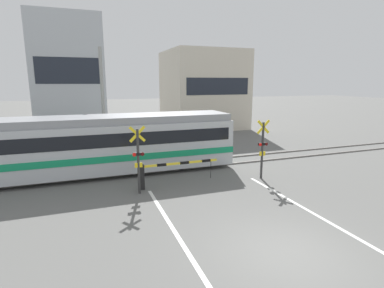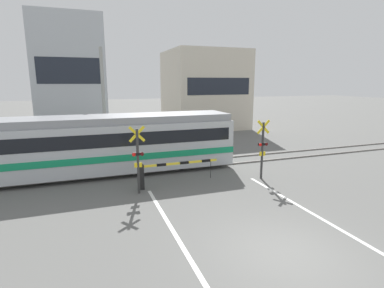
# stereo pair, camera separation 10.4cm
# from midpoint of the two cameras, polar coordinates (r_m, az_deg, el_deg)

# --- Properties ---
(ground_plane) EXTENTS (160.00, 160.00, 0.00)m
(ground_plane) POSITION_cam_midpoint_polar(r_m,az_deg,el_deg) (9.15, 17.55, -19.33)
(ground_plane) COLOR #60605E
(rail_track_near) EXTENTS (50.00, 0.10, 0.08)m
(rail_track_near) POSITION_cam_midpoint_polar(r_m,az_deg,el_deg) (16.32, -1.06, -4.66)
(rail_track_near) COLOR gray
(rail_track_near) RESTS_ON ground_plane
(rail_track_far) EXTENTS (50.00, 0.10, 0.08)m
(rail_track_far) POSITION_cam_midpoint_polar(r_m,az_deg,el_deg) (17.64, -2.54, -3.42)
(rail_track_far) COLOR gray
(rail_track_far) RESTS_ON ground_plane
(road_stripe_left) EXTENTS (0.14, 10.07, 0.01)m
(road_stripe_left) POSITION_cam_midpoint_polar(r_m,az_deg,el_deg) (8.88, -0.95, -19.75)
(road_stripe_left) COLOR white
(road_stripe_left) RESTS_ON ground_plane
(road_stripe_right) EXTENTS (0.14, 10.07, 0.01)m
(road_stripe_right) POSITION_cam_midpoint_polar(r_m,az_deg,el_deg) (11.36, 24.93, -13.52)
(road_stripe_right) COLOR white
(road_stripe_right) RESTS_ON ground_plane
(commuter_train) EXTENTS (14.45, 2.81, 2.97)m
(commuter_train) POSITION_cam_midpoint_polar(r_m,az_deg,el_deg) (15.87, -18.26, 0.06)
(commuter_train) COLOR #B7BCC1
(commuter_train) RESTS_ON ground_plane
(crossing_barrier_near) EXTENTS (3.66, 0.20, 1.12)m
(crossing_barrier_near) POSITION_cam_midpoint_polar(r_m,az_deg,el_deg) (13.45, -5.56, -4.97)
(crossing_barrier_near) COLOR black
(crossing_barrier_near) RESTS_ON ground_plane
(crossing_barrier_far) EXTENTS (3.66, 0.20, 1.12)m
(crossing_barrier_far) POSITION_cam_midpoint_polar(r_m,az_deg,el_deg) (20.03, 0.81, 0.63)
(crossing_barrier_far) COLOR black
(crossing_barrier_far) RESTS_ON ground_plane
(crossing_signal_left) EXTENTS (0.68, 0.15, 2.89)m
(crossing_signal_left) POSITION_cam_midpoint_polar(r_m,az_deg,el_deg) (12.62, -10.05, -2.44)
(crossing_signal_left) COLOR #333333
(crossing_signal_left) RESTS_ON ground_plane
(crossing_signal_right) EXTENTS (0.68, 0.15, 2.89)m
(crossing_signal_right) POSITION_cam_midpoint_polar(r_m,az_deg,el_deg) (14.78, 13.47, -0.52)
(crossing_signal_right) COLOR #333333
(crossing_signal_right) RESTS_ON ground_plane
(pedestrian) EXTENTS (0.38, 0.23, 1.76)m
(pedestrian) POSITION_cam_midpoint_polar(r_m,az_deg,el_deg) (21.43, -6.22, 1.91)
(pedestrian) COLOR #33384C
(pedestrian) RESTS_ON ground_plane
(building_left_of_street) EXTENTS (5.57, 7.65, 10.02)m
(building_left_of_street) POSITION_cam_midpoint_polar(r_m,az_deg,el_deg) (29.41, -21.88, 11.60)
(building_left_of_street) COLOR #B2B7BC
(building_left_of_street) RESTS_ON ground_plane
(building_right_of_street) EXTENTS (7.37, 7.65, 7.75)m
(building_right_of_street) POSITION_cam_midpoint_polar(r_m,az_deg,el_deg) (31.67, 2.37, 10.31)
(building_right_of_street) COLOR beige
(building_right_of_street) RESTS_ON ground_plane
(utility_pole_streetside) EXTENTS (0.22, 0.22, 6.87)m
(utility_pole_streetside) POSITION_cam_midpoint_polar(r_m,az_deg,el_deg) (21.00, -16.35, 7.96)
(utility_pole_streetside) COLOR gray
(utility_pole_streetside) RESTS_ON ground_plane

